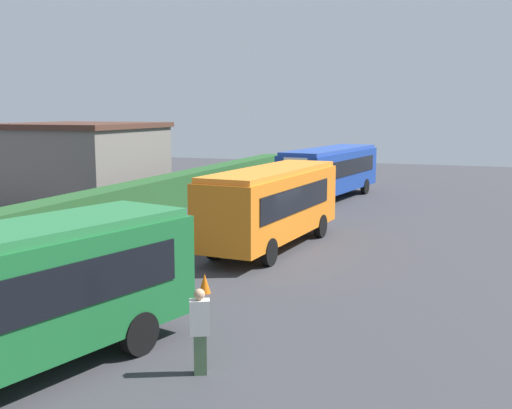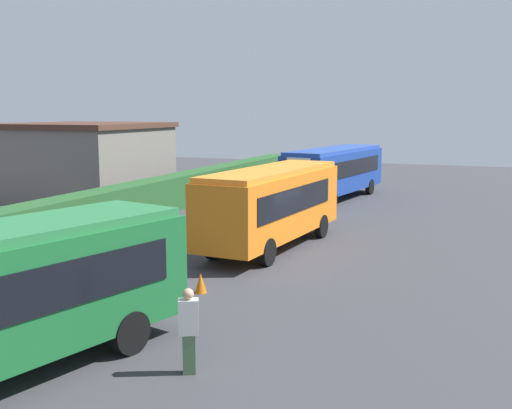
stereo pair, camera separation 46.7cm
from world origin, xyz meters
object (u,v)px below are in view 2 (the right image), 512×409
object	(u,v)px
bus_blue	(335,170)
person_right	(211,213)
bus_orange	(272,202)
person_center	(189,328)
traffic_cone	(201,283)

from	to	relation	value
bus_blue	person_right	world-z (taller)	bus_blue
bus_orange	person_center	size ratio (longest dim) A/B	4.97
bus_blue	traffic_cone	xyz separation A→B (m)	(-20.88, -1.03, -1.52)
bus_orange	bus_blue	size ratio (longest dim) A/B	0.86
bus_blue	person_center	xyz separation A→B (m)	(-26.19, -3.36, -0.84)
bus_blue	person_right	xyz separation A→B (m)	(-12.61, 2.50, -0.87)
person_right	traffic_cone	world-z (taller)	person_right
bus_orange	bus_blue	world-z (taller)	bus_orange
traffic_cone	bus_blue	bearing A→B (deg)	2.83
person_center	traffic_cone	size ratio (longest dim) A/B	3.06
traffic_cone	bus_orange	bearing A→B (deg)	0.65
bus_orange	traffic_cone	xyz separation A→B (m)	(-6.63, -0.08, -1.53)
person_right	bus_blue	bearing A→B (deg)	133.72
bus_orange	traffic_cone	distance (m)	6.80
bus_orange	person_right	size ratio (longest dim) A/B	5.10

